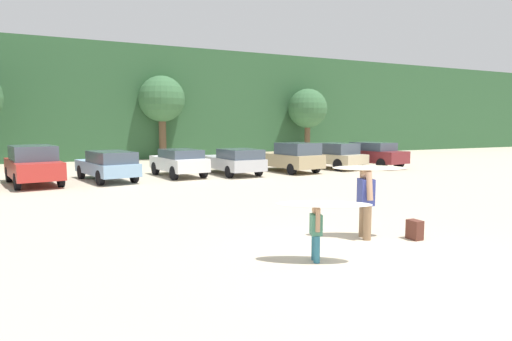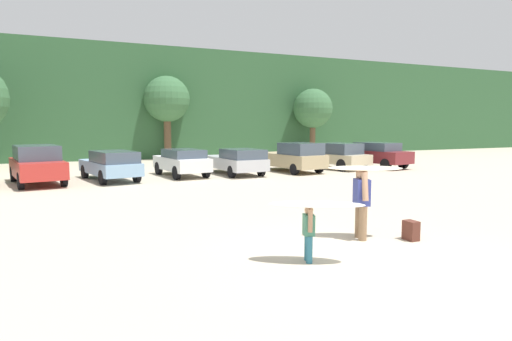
{
  "view_description": "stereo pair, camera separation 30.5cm",
  "coord_description": "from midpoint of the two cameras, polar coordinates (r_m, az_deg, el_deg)",
  "views": [
    {
      "loc": [
        -5.84,
        -6.81,
        2.64
      ],
      "look_at": [
        0.88,
        7.16,
        1.01
      ],
      "focal_mm": 30.59,
      "sensor_mm": 36.0,
      "label": 1
    },
    {
      "loc": [
        -5.57,
        -6.94,
        2.64
      ],
      "look_at": [
        0.88,
        7.16,
        1.01
      ],
      "focal_mm": 30.59,
      "sensor_mm": 36.0,
      "label": 2
    }
  ],
  "objects": [
    {
      "name": "person_child",
      "position": [
        8.54,
        6.82,
        -7.74
      ],
      "size": [
        0.28,
        0.43,
        1.1
      ],
      "rotation": [
        0.0,
        0.0,
        2.79
      ],
      "color": "teal",
      "rests_on": "ground_plane"
    },
    {
      "name": "parked_car_tan",
      "position": [
        24.48,
        4.2,
        1.76
      ],
      "size": [
        2.4,
        4.49,
        1.65
      ],
      "rotation": [
        0.0,
        0.0,
        1.7
      ],
      "color": "tan",
      "rests_on": "ground_plane"
    },
    {
      "name": "hillside_ridge",
      "position": [
        40.22,
        -17.71,
        8.14
      ],
      "size": [
        108.0,
        12.0,
        8.67
      ],
      "primitive_type": "cube",
      "color": "#2D5633",
      "rests_on": "ground_plane"
    },
    {
      "name": "parked_car_white",
      "position": [
        22.61,
        -10.41,
        1.16
      ],
      "size": [
        2.17,
        4.15,
        1.4
      ],
      "rotation": [
        0.0,
        0.0,
        1.69
      ],
      "color": "white",
      "rests_on": "ground_plane"
    },
    {
      "name": "backpack_dropped",
      "position": [
        10.75,
        19.27,
        -7.33
      ],
      "size": [
        0.24,
        0.34,
        0.45
      ],
      "color": "#592D23",
      "rests_on": "ground_plane"
    },
    {
      "name": "parked_car_maroon",
      "position": [
        27.97,
        14.62,
        2.11
      ],
      "size": [
        2.49,
        4.56,
        1.55
      ],
      "rotation": [
        0.0,
        0.0,
        1.74
      ],
      "color": "maroon",
      "rests_on": "ground_plane"
    },
    {
      "name": "parked_car_red",
      "position": [
        21.65,
        -27.49,
        0.73
      ],
      "size": [
        2.56,
        4.86,
        1.73
      ],
      "rotation": [
        0.0,
        0.0,
        1.74
      ],
      "color": "#B72D28",
      "rests_on": "ground_plane"
    },
    {
      "name": "ground_plane",
      "position": [
        9.32,
        13.63,
        -10.64
      ],
      "size": [
        120.0,
        120.0,
        0.0
      ],
      "primitive_type": "plane",
      "color": "beige"
    },
    {
      "name": "parked_car_champagne",
      "position": [
        26.68,
        9.52,
        1.99
      ],
      "size": [
        2.75,
        4.81,
        1.55
      ],
      "rotation": [
        0.0,
        0.0,
        1.78
      ],
      "color": "beige",
      "rests_on": "ground_plane"
    },
    {
      "name": "tree_far_left",
      "position": [
        34.17,
        -12.47,
        9.03
      ],
      "size": [
        3.48,
        3.48,
        6.32
      ],
      "color": "brown",
      "rests_on": "ground_plane"
    },
    {
      "name": "surfboard_cream",
      "position": [
        10.36,
        13.78,
        0.33
      ],
      "size": [
        1.74,
        1.22,
        0.13
      ],
      "rotation": [
        0.0,
        0.0,
        2.66
      ],
      "color": "beige"
    },
    {
      "name": "parked_car_silver",
      "position": [
        23.16,
        -3.35,
        1.27
      ],
      "size": [
        2.12,
        4.67,
        1.39
      ],
      "rotation": [
        0.0,
        0.0,
        1.63
      ],
      "color": "silver",
      "rests_on": "ground_plane"
    },
    {
      "name": "parked_car_sky_blue",
      "position": [
        21.6,
        -19.18,
        0.72
      ],
      "size": [
        2.55,
        4.74,
        1.43
      ],
      "rotation": [
        0.0,
        0.0,
        1.77
      ],
      "color": "#84ADD1",
      "rests_on": "ground_plane"
    },
    {
      "name": "surfboard_white",
      "position": [
        8.36,
        7.84,
        -4.37
      ],
      "size": [
        1.83,
        1.38,
        0.1
      ],
      "rotation": [
        0.0,
        0.0,
        2.6
      ],
      "color": "white"
    },
    {
      "name": "person_adult",
      "position": [
        10.38,
        13.34,
        -3.62
      ],
      "size": [
        0.42,
        0.68,
        1.65
      ],
      "rotation": [
        0.0,
        0.0,
        2.79
      ],
      "color": "#8C6B4C",
      "rests_on": "ground_plane"
    },
    {
      "name": "tree_center_left",
      "position": [
        38.34,
        6.54,
        8.01
      ],
      "size": [
        3.38,
        3.38,
        5.73
      ],
      "color": "brown",
      "rests_on": "ground_plane"
    }
  ]
}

